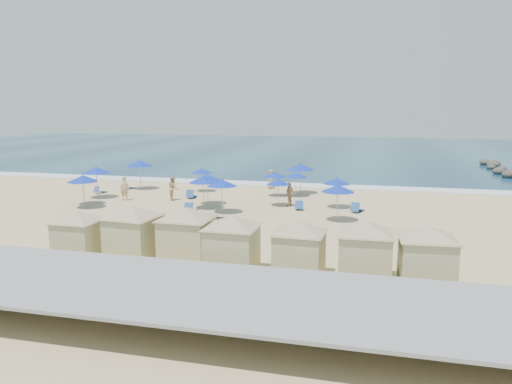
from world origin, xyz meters
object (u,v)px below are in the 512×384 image
umbrella_2 (140,163)px  umbrella_4 (202,171)px  cabana_4 (299,242)px  umbrella_11 (338,188)px  cabana_0 (79,229)px  umbrella_8 (222,183)px  umbrella_12 (275,175)px  umbrella_6 (203,179)px  umbrella_7 (296,175)px  beachgoer_0 (124,188)px  beachgoer_3 (271,179)px  cabana_2 (187,228)px  umbrella_0 (96,170)px  umbrella_3 (82,179)px  umbrella_5 (208,177)px  beachgoer_1 (173,188)px  cabana_6 (427,249)px  cabana_1 (133,226)px  umbrella_1 (84,178)px  umbrella_13 (278,182)px  umbrella_9 (301,167)px  cabana_5 (365,244)px  trash_bin (221,226)px  beachgoer_2 (290,194)px  umbrella_10 (337,181)px

umbrella_2 → umbrella_4: umbrella_2 is taller
cabana_4 → umbrella_11: size_ratio=1.76×
cabana_0 → umbrella_8: bearing=74.9°
cabana_0 → umbrella_12: bearing=74.5°
umbrella_6 → umbrella_8: (1.75, -1.08, -0.02)m
umbrella_7 → beachgoer_0: size_ratio=1.09×
beachgoer_3 → cabana_2: bearing=-104.9°
umbrella_0 → umbrella_11: size_ratio=1.06×
umbrella_0 → umbrella_8: (11.54, -3.03, -0.15)m
umbrella_3 → umbrella_7: 16.43m
umbrella_5 → beachgoer_1: umbrella_5 is taller
cabana_2 → umbrella_12: 18.61m
cabana_6 → umbrella_2: (-22.67, 19.78, 0.70)m
umbrella_0 → umbrella_5: 9.55m
beachgoer_0 → beachgoer_3: (9.87, 8.32, -0.08)m
cabana_1 → umbrella_1: cabana_1 is taller
umbrella_7 → umbrella_13: size_ratio=0.99×
umbrella_2 → umbrella_13: bearing=-18.7°
cabana_4 → beachgoer_3: 23.61m
beachgoer_3 → umbrella_2: bearing=177.4°
beachgoer_0 → umbrella_9: bearing=30.1°
umbrella_12 → cabana_5: bearing=-67.5°
cabana_4 → umbrella_2: (-17.54, 19.76, 0.77)m
umbrella_11 → cabana_4: bearing=-93.1°
cabana_6 → cabana_4: bearing=179.8°
trash_bin → cabana_1: bearing=-111.1°
umbrella_8 → umbrella_9: 9.93m
cabana_4 → cabana_5: 2.72m
cabana_4 → umbrella_1: size_ratio=1.88×
cabana_0 → cabana_1: size_ratio=0.90×
cabana_4 → umbrella_5: cabana_4 is taller
umbrella_12 → cabana_6: bearing=-61.7°
beachgoer_0 → umbrella_8: bearing=-13.2°
cabana_1 → umbrella_12: cabana_1 is taller
cabana_5 → umbrella_4: size_ratio=2.19×
trash_bin → cabana_5: cabana_5 is taller
umbrella_13 → cabana_0: bearing=-112.9°
umbrella_1 → umbrella_2: 7.63m
umbrella_12 → beachgoer_3: (-1.10, 3.56, -0.92)m
umbrella_8 → beachgoer_2: size_ratio=1.32×
cabana_1 → cabana_2: cabana_2 is taller
trash_bin → cabana_6: 12.64m
trash_bin → umbrella_13: (1.55, 8.69, 1.36)m
umbrella_3 → beachgoer_3: umbrella_3 is taller
beachgoer_0 → beachgoer_1: 3.78m
umbrella_3 → umbrella_11: 18.16m
trash_bin → cabana_5: size_ratio=0.19×
umbrella_10 → beachgoer_0: 16.36m
umbrella_3 → umbrella_10: size_ratio=1.09×
cabana_5 → umbrella_0: bearing=145.6°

